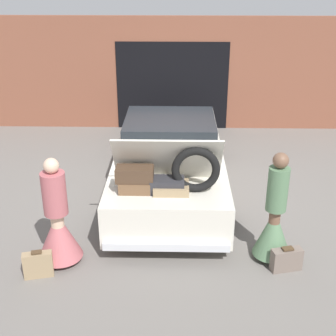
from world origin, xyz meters
The scene contains 7 objects.
ground_plane centered at (0.00, 0.00, 0.00)m, with size 40.00×40.00×0.00m, color slate.
garage_wall_back centered at (0.00, 3.53, 1.39)m, with size 12.00×0.14×2.80m.
car centered at (0.00, -0.02, 0.61)m, with size 1.97×4.95×1.70m.
person_left centered at (-1.54, -2.44, 0.58)m, with size 0.64×0.64×1.62m.
person_right centered at (1.54, -2.31, 0.60)m, with size 0.56×0.56×1.68m.
suitcase_beside_left_person centered at (-1.76, -2.83, 0.19)m, with size 0.42×0.22×0.41m.
suitcase_beside_right_person centered at (1.70, -2.59, 0.17)m, with size 0.46×0.26×0.36m.
Camera 1 is at (0.15, -8.12, 4.06)m, focal length 50.00 mm.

